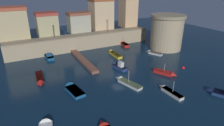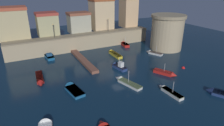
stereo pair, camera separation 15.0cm
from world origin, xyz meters
The scene contains 19 objects.
ground_plane centered at (0.00, 0.00, 0.00)m, with size 110.87×110.87×0.00m, color #0C2338.
quay_wall centered at (0.00, 20.11, 2.14)m, with size 41.03×3.57×4.25m.
old_town_backdrop centered at (-1.33, 24.33, 8.09)m, with size 40.61×6.10×9.47m.
fortress_tower centered at (20.66, 9.29, 4.87)m, with size 9.40×9.40×9.61m.
pier_dock centered at (-3.73, 10.81, 0.32)m, with size 1.62×15.33×0.70m.
quay_lamp_0 centered at (-8.11, 20.11, 6.65)m, with size 0.32×0.32×3.63m.
quay_lamp_1 centered at (7.68, 20.11, 6.73)m, with size 0.32×0.32×3.77m.
moored_boat_0 centered at (4.99, 11.46, 0.38)m, with size 1.34×6.55×1.21m.
moored_boat_2 centered at (8.95, -3.91, 0.39)m, with size 3.27×4.88×2.58m.
moored_boat_3 centered at (4.47, -9.49, 0.33)m, with size 1.27×5.38×2.77m.
moored_boat_4 centered at (-9.96, -0.91, 0.30)m, with size 2.65×5.65×1.77m.
moored_boat_5 centered at (-14.43, 5.36, 0.26)m, with size 1.65×6.78×1.18m.
moored_boat_6 centered at (-10.60, 17.42, 0.45)m, with size 1.96×4.98×1.72m.
moored_boat_7 centered at (11.62, -14.05, 0.36)m, with size 3.91×5.38×1.67m.
moored_boat_8 centered at (14.64, 7.30, 0.31)m, with size 3.05×4.71×2.75m.
moored_boat_9 centered at (1.82, 3.48, 0.51)m, with size 2.08×4.76×3.04m.
moored_boat_10 centered at (-0.34, -3.18, 0.30)m, with size 2.92×6.48×3.19m.
moored_boat_12 centered at (11.65, 17.11, 0.44)m, with size 2.03×4.41×3.20m.
mooring_buoy_1 centered at (14.65, -3.19, 0.00)m, with size 0.76×0.76×0.76m, color red.
Camera 1 is at (-17.23, -29.77, 17.27)m, focal length 30.39 mm.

